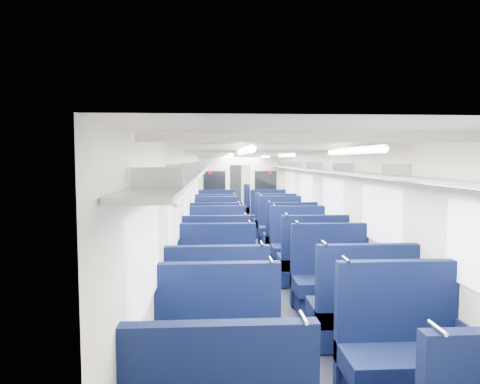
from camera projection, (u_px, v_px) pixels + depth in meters
The scene contains 35 objects.
floor at pixel (248, 244), 10.85m from camera, with size 2.80×18.00×0.01m, color black.
ceiling at pixel (248, 153), 10.67m from camera, with size 2.80×18.00×0.01m, color white.
wall_left at pixel (194, 199), 10.68m from camera, with size 0.02×18.00×2.35m, color beige.
dado_left at pixel (194, 231), 10.74m from camera, with size 0.03×17.90×0.70m, color #101838.
wall_right at pixel (302, 198), 10.84m from camera, with size 0.02×18.00×2.35m, color beige.
dado_right at pixel (301, 230), 10.91m from camera, with size 0.03×17.90×0.70m, color #101838.
wall_far at pixel (233, 181), 19.72m from camera, with size 2.80×0.02×2.35m, color beige.
luggage_rack_left at pixel (201, 168), 10.63m from camera, with size 0.36×17.40×0.18m.
luggage_rack_right at pixel (295, 168), 10.77m from camera, with size 0.36×17.40×0.18m.
windows at pixel (250, 190), 10.29m from camera, with size 2.78×15.60×0.75m.
ceiling_fittings at pixel (249, 155), 10.42m from camera, with size 2.70×16.06×0.11m.
end_door at pixel (233, 185), 19.67m from camera, with size 0.75×0.06×2.00m, color black.
bulkhead at pixel (240, 187), 14.28m from camera, with size 2.80×0.10×2.35m.
seat_2 at pixel (218, 362), 3.68m from camera, with size 1.15×0.63×1.27m.
seat_3 at pixel (403, 358), 3.76m from camera, with size 1.15×0.63×1.27m.
seat_4 at pixel (217, 317), 4.74m from camera, with size 1.15×0.63×1.27m.
seat_5 at pixel (361, 314), 4.83m from camera, with size 1.15×0.63×1.27m.
seat_6 at pixel (217, 283), 6.02m from camera, with size 1.15×0.63×1.27m.
seat_7 at pixel (332, 283), 6.03m from camera, with size 1.15×0.63×1.27m.
seat_8 at pixel (217, 263), 7.19m from camera, with size 1.15×0.63×1.27m.
seat_9 at pixel (312, 263), 7.24m from camera, with size 1.15×0.63×1.27m.
seat_10 at pixel (216, 249), 8.37m from camera, with size 1.15×0.63×1.27m.
seat_11 at pixel (299, 249), 8.36m from camera, with size 1.15×0.63×1.27m.
seat_12 at pixel (216, 240), 9.27m from camera, with size 1.15×0.63×1.27m.
seat_13 at pixel (290, 239), 9.41m from camera, with size 1.15×0.63×1.27m.
seat_14 at pixel (216, 231), 10.52m from camera, with size 1.15×0.63×1.27m.
seat_15 at pixel (281, 229), 10.69m from camera, with size 1.15×0.63×1.27m.
seat_16 at pixel (216, 224), 11.56m from camera, with size 1.15×0.63×1.27m.
seat_17 at pixel (275, 223), 11.79m from camera, with size 1.15×0.63×1.27m.
seat_18 at pixel (216, 218), 12.92m from camera, with size 1.15×0.63×1.27m.
seat_19 at pixel (269, 217), 13.01m from camera, with size 1.15×0.63×1.27m.
seat_20 at pixel (216, 210), 14.75m from camera, with size 1.15×0.63×1.27m.
seat_21 at pixel (262, 210), 14.99m from camera, with size 1.15×0.63×1.27m.
seat_22 at pixel (216, 207), 15.96m from camera, with size 1.15×0.63×1.27m.
seat_23 at pixel (259, 206), 16.03m from camera, with size 1.15×0.63×1.27m.
Camera 1 is at (-0.85, -10.69, 2.16)m, focal length 31.28 mm.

